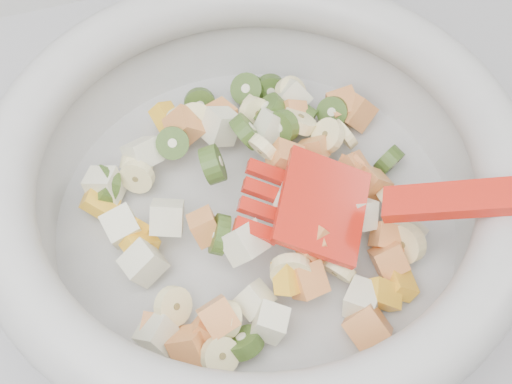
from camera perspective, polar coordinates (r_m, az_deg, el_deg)
name	(u,v)px	position (r m, az deg, el deg)	size (l,w,h in m)	color
mixing_bowl	(257,185)	(0.47, 0.10, 0.57)	(0.44, 0.36, 0.16)	#B8B8B6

